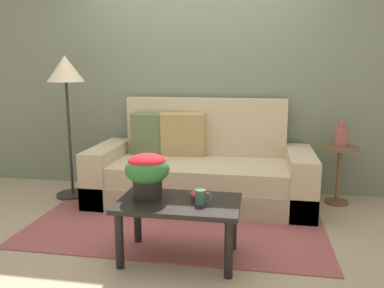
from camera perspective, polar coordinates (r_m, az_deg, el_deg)
ground_plane at (r=3.63m, az=-2.16°, el=-11.50°), size 14.00×14.00×0.00m
wall_back at (r=4.49m, az=0.83°, el=10.96°), size 6.40×0.12×2.76m
area_rug at (r=3.75m, az=-1.72°, el=-10.62°), size 2.59×1.75×0.01m
couch at (r=4.13m, az=1.14°, el=-4.03°), size 2.25×0.94×1.06m
coffee_table at (r=2.89m, az=-1.93°, el=-9.70°), size 0.88×0.54×0.45m
side_table at (r=4.29m, az=20.56°, el=-2.78°), size 0.37×0.37×0.60m
floor_lamp at (r=4.34m, az=-17.80°, el=8.68°), size 0.39×0.39×1.51m
potted_plant at (r=2.90m, az=-6.51°, el=-3.86°), size 0.33×0.33×0.33m
coffee_mug at (r=2.79m, az=1.32°, el=-7.68°), size 0.12×0.08×0.10m
snack_bowl at (r=2.89m, az=0.89°, el=-7.34°), size 0.12×0.12×0.06m
table_vase at (r=4.24m, az=20.82°, el=1.15°), size 0.13×0.13×0.27m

